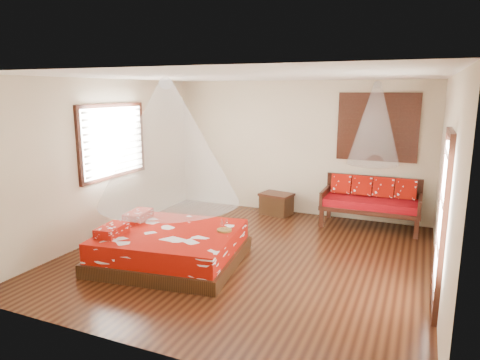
{
  "coord_description": "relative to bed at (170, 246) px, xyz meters",
  "views": [
    {
      "loc": [
        2.44,
        -5.96,
        2.59
      ],
      "look_at": [
        -0.29,
        0.37,
        1.15
      ],
      "focal_mm": 32.0,
      "sensor_mm": 36.0,
      "label": 1
    }
  ],
  "objects": [
    {
      "name": "bed",
      "position": [
        0.0,
        0.0,
        0.0
      ],
      "size": [
        2.3,
        2.14,
        0.64
      ],
      "rotation": [
        0.0,
        0.0,
        0.14
      ],
      "color": "black",
      "rests_on": "floor"
    },
    {
      "name": "mosquito_net_main",
      "position": [
        0.02,
        0.0,
        1.6
      ],
      "size": [
        2.1,
        2.1,
        1.8
      ],
      "primitive_type": "cone",
      "color": "white",
      "rests_on": "ceiling"
    },
    {
      "name": "room",
      "position": [
        1.01,
        0.68,
        1.15
      ],
      "size": [
        5.54,
        5.54,
        2.84
      ],
      "color": "black",
      "rests_on": "ground"
    },
    {
      "name": "glazed_door",
      "position": [
        3.72,
        0.08,
        0.82
      ],
      "size": [
        0.08,
        1.02,
        2.16
      ],
      "color": "black",
      "rests_on": "floor"
    },
    {
      "name": "window_left",
      "position": [
        -1.7,
        0.88,
        1.45
      ],
      "size": [
        0.1,
        1.74,
        1.34
      ],
      "color": "black",
      "rests_on": "wall_left"
    },
    {
      "name": "storage_chest",
      "position": [
        0.67,
        3.13,
        -0.02
      ],
      "size": [
        0.73,
        0.59,
        0.46
      ],
      "rotation": [
        0.0,
        0.0,
        -0.18
      ],
      "color": "black",
      "rests_on": "floor"
    },
    {
      "name": "mosquito_net_daybed",
      "position": [
        2.61,
        2.93,
        1.75
      ],
      "size": [
        0.95,
        0.95,
        1.5
      ],
      "primitive_type": "cone",
      "color": "white",
      "rests_on": "ceiling"
    },
    {
      "name": "daybed",
      "position": [
        2.61,
        3.06,
        0.27
      ],
      "size": [
        1.82,
        0.81,
        0.95
      ],
      "color": "black",
      "rests_on": "floor"
    },
    {
      "name": "wine_tray",
      "position": [
        0.78,
        0.31,
        0.3
      ],
      "size": [
        0.23,
        0.23,
        0.19
      ],
      "rotation": [
        0.0,
        0.0,
        0.17
      ],
      "color": "brown",
      "rests_on": "bed"
    },
    {
      "name": "shutter_panel",
      "position": [
        2.61,
        3.39,
        1.65
      ],
      "size": [
        1.52,
        0.06,
        1.32
      ],
      "color": "black",
      "rests_on": "wall_back"
    }
  ]
}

